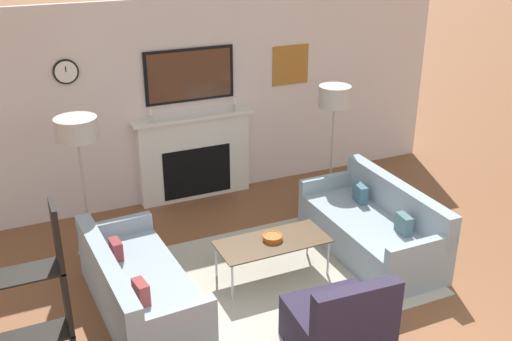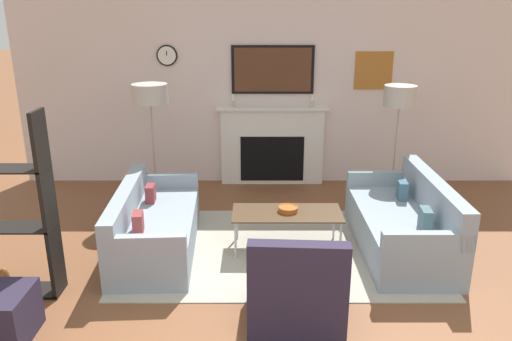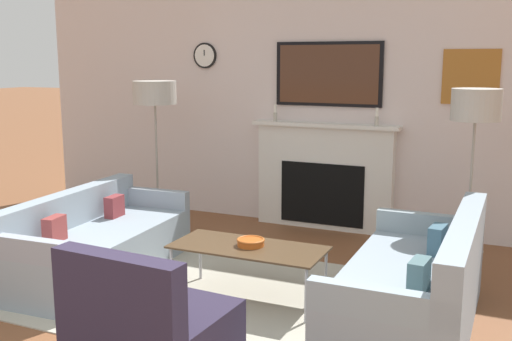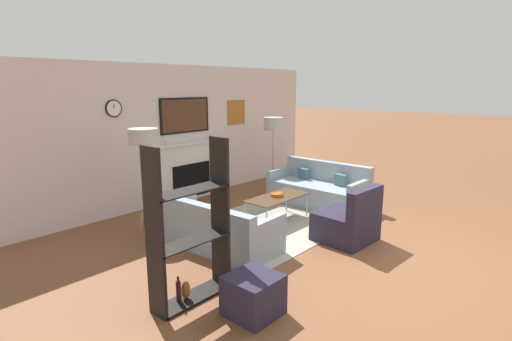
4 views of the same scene
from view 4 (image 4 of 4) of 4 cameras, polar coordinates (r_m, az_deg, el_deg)
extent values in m
plane|color=brown|center=(5.87, 20.62, -11.92)|extent=(60.00, 60.00, 0.00)
cube|color=silver|center=(8.25, -10.23, 5.24)|extent=(7.58, 0.07, 2.70)
cube|color=silver|center=(8.29, -9.53, -0.15)|extent=(1.54, 0.16, 1.15)
cube|color=black|center=(8.26, -9.12, -1.38)|extent=(0.95, 0.01, 0.69)
cube|color=silver|center=(8.17, -9.59, 3.90)|extent=(1.66, 0.22, 0.04)
cylinder|color=#B2AD9E|center=(7.79, -12.76, 3.90)|extent=(0.04, 0.04, 0.10)
cylinder|color=white|center=(7.78, -12.79, 4.59)|extent=(0.03, 0.03, 0.09)
cylinder|color=#B2AD9E|center=(8.51, -6.46, 4.80)|extent=(0.04, 0.04, 0.10)
cylinder|color=white|center=(8.50, -6.48, 5.43)|extent=(0.03, 0.03, 0.09)
cube|color=black|center=(8.18, -10.12, 7.77)|extent=(1.20, 0.04, 0.70)
cube|color=#4C2D1E|center=(8.17, -10.04, 7.77)|extent=(1.12, 0.01, 0.63)
cylinder|color=black|center=(7.31, -19.68, 8.36)|extent=(0.30, 0.02, 0.30)
cylinder|color=silver|center=(7.30, -19.62, 8.36)|extent=(0.26, 0.00, 0.26)
cube|color=black|center=(7.29, -19.63, 8.62)|extent=(0.01, 0.00, 0.07)
cube|color=#A56424|center=(9.17, -2.85, 8.31)|extent=(0.55, 0.02, 0.55)
cube|color=#ABA795|center=(6.91, 2.63, -7.40)|extent=(3.37, 2.17, 0.01)
cube|color=#8B9AA7|center=(5.92, -5.59, -8.80)|extent=(0.91, 1.93, 0.41)
cube|color=#8B9AA7|center=(5.58, -7.99, -6.26)|extent=(0.26, 1.89, 0.31)
cube|color=#8C98A4|center=(6.45, -11.40, -4.45)|extent=(0.81, 0.14, 0.18)
cube|color=#9098A5|center=(5.27, 1.43, -8.01)|extent=(0.81, 0.14, 0.18)
cube|color=brown|center=(6.02, -9.37, -5.45)|extent=(0.11, 0.21, 0.20)
cube|color=brown|center=(5.46, -3.33, -7.14)|extent=(0.13, 0.22, 0.21)
cube|color=#8B9AA7|center=(7.88, 8.76, -3.40)|extent=(0.86, 1.89, 0.44)
cube|color=#8B9AA7|center=(8.07, 10.19, -0.06)|extent=(0.16, 1.89, 0.38)
cube|color=#8A9DA9|center=(7.38, 14.69, -2.22)|extent=(0.85, 0.10, 0.18)
cube|color=#8B9CA5|center=(8.31, 3.63, -0.26)|extent=(0.85, 0.10, 0.18)
cube|color=#4B6A70|center=(7.70, 12.00, -1.36)|extent=(0.12, 0.22, 0.22)
cube|color=#406478|center=(8.13, 6.82, -0.47)|extent=(0.12, 0.22, 0.21)
cube|color=#292237|center=(6.24, 12.62, -7.77)|extent=(0.84, 0.81, 0.44)
cube|color=#292237|center=(5.96, 15.35, -4.51)|extent=(0.80, 0.19, 0.43)
cube|color=#4C3823|center=(6.86, 3.08, -3.80)|extent=(1.20, 0.54, 0.02)
cylinder|color=#B7B7BC|center=(6.37, 1.53, -7.13)|extent=(0.02, 0.02, 0.42)
cylinder|color=#B7B7BC|center=(7.23, 7.27, -4.87)|extent=(0.02, 0.02, 0.42)
cylinder|color=#B7B7BC|center=(6.66, -1.53, -6.26)|extent=(0.02, 0.02, 0.42)
cylinder|color=#B7B7BC|center=(7.48, 4.35, -4.21)|extent=(0.02, 0.02, 0.42)
cylinder|color=#BB5219|center=(6.87, 2.99, -3.49)|extent=(0.21, 0.21, 0.05)
torus|color=#B6591F|center=(6.86, 2.99, -3.31)|extent=(0.22, 0.22, 0.02)
cylinder|color=#9E998E|center=(6.87, -14.54, -6.83)|extent=(0.09, 0.23, 0.27)
cylinder|color=#9E998E|center=(6.81, -16.04, -7.09)|extent=(0.17, 0.19, 0.27)
cylinder|color=#9E998E|center=(6.69, -14.78, -7.36)|extent=(0.23, 0.07, 0.27)
cylinder|color=#9E998E|center=(6.60, -15.46, -1.31)|extent=(0.02, 0.02, 1.15)
cylinder|color=#B2ADA3|center=(6.47, -15.80, 4.72)|extent=(0.46, 0.46, 0.24)
cylinder|color=#9E998E|center=(8.98, 2.65, -2.00)|extent=(0.09, 0.23, 0.26)
cylinder|color=#9E998E|center=(8.86, 1.69, -2.18)|extent=(0.17, 0.19, 0.26)
cylinder|color=#9E998E|center=(8.80, 2.84, -2.30)|extent=(0.23, 0.07, 0.26)
cylinder|color=#9E998E|center=(8.74, 2.43, 2.18)|extent=(0.02, 0.02, 1.12)
cylinder|color=#B2ADA3|center=(8.64, 2.47, 6.71)|extent=(0.41, 0.41, 0.27)
cube|color=black|center=(4.06, -14.31, -8.95)|extent=(0.04, 0.28, 1.76)
cube|color=black|center=(4.58, -5.13, -6.18)|extent=(0.04, 0.28, 1.76)
cube|color=black|center=(4.66, -9.05, -17.41)|extent=(0.92, 0.28, 0.02)
cube|color=black|center=(4.38, -9.34, -10.01)|extent=(0.92, 0.28, 0.01)
cube|color=black|center=(4.20, -9.60, -2.89)|extent=(0.92, 0.28, 0.02)
ellipsoid|color=silver|center=(3.94, -13.85, -2.45)|extent=(0.08, 0.08, 0.20)
ellipsoid|color=#9D5426|center=(4.57, -10.01, -16.41)|extent=(0.09, 0.09, 0.22)
cylinder|color=#3D1919|center=(4.54, -11.00, -16.57)|extent=(0.06, 0.06, 0.23)
cylinder|color=#3D1919|center=(4.47, -11.08, -14.96)|extent=(0.02, 0.02, 0.06)
cube|color=#292237|center=(4.27, -0.39, -17.37)|extent=(0.50, 0.50, 0.42)
camera|label=1|loc=(3.18, 65.42, 30.81)|focal=42.00mm
camera|label=2|loc=(4.95, 54.01, 10.33)|focal=35.00mm
camera|label=3|loc=(7.08, 41.38, 5.56)|focal=42.00mm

